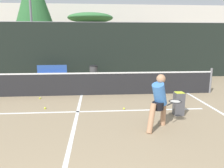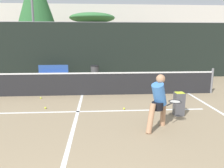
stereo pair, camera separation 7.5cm
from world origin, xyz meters
name	(u,v)px [view 2 (the right image)]	position (x,y,z in m)	size (l,w,h in m)	color
court_service_line	(78,112)	(0.00, 5.59, 0.00)	(8.25, 0.10, 0.01)	white
court_center_mark	(76,120)	(0.00, 4.83, 0.00)	(0.10, 5.70, 0.01)	white
net	(82,83)	(0.00, 7.68, 0.51)	(11.09, 0.09, 1.07)	slate
fence_back	(86,51)	(0.00, 11.77, 1.61)	(24.00, 0.06, 3.24)	black
player_practicing	(159,100)	(2.20, 4.13, 0.77)	(1.14, 0.80, 1.42)	tan
tennis_ball_scattered_1	(161,108)	(2.71, 5.65, 0.03)	(0.07, 0.07, 0.07)	#D1E033
tennis_ball_scattered_3	(41,98)	(-1.57, 7.24, 0.03)	(0.07, 0.07, 0.07)	#D1E033
tennis_ball_scattered_4	(124,109)	(1.51, 5.71, 0.03)	(0.07, 0.07, 0.07)	#D1E033
tennis_ball_scattered_6	(45,108)	(-1.10, 5.95, 0.03)	(0.07, 0.07, 0.07)	#D1E033
ball_hopper	(179,103)	(3.09, 5.07, 0.37)	(0.28, 0.28, 0.71)	#4C4C51
courtside_bench	(53,72)	(-1.81, 11.06, 0.47)	(1.63, 0.43, 0.86)	#2D519E
trash_bin	(95,73)	(0.49, 11.00, 0.42)	(0.47, 0.47, 0.84)	#3F3F42
parked_car	(74,64)	(-0.99, 14.26, 0.56)	(1.87, 4.57, 1.33)	silver
floodlight_mast	(32,3)	(-3.89, 15.37, 4.78)	(1.10, 0.24, 7.37)	slate
tree_west	(92,18)	(0.21, 20.23, 4.18)	(4.25, 4.25, 4.67)	brown
tree_mid	(94,28)	(0.38, 20.39, 3.28)	(3.27, 3.27, 3.77)	brown
building_far	(92,32)	(0.00, 25.59, 3.04)	(36.00, 2.40, 6.08)	beige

